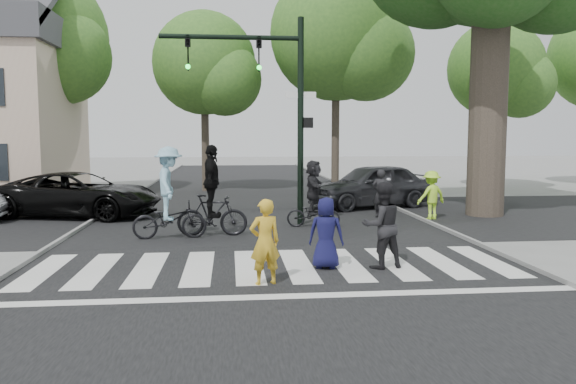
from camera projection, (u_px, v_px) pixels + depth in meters
name	position (u px, v px, depth m)	size (l,w,h in m)	color
ground	(278.00, 278.00, 10.34)	(120.00, 120.00, 0.00)	gray
road_stem	(262.00, 232.00, 15.29)	(10.00, 70.00, 0.01)	black
road_cross	(257.00, 216.00, 18.26)	(70.00, 10.00, 0.01)	black
curb_left	(71.00, 234.00, 14.76)	(0.10, 70.00, 0.10)	gray
curb_right	(441.00, 227.00, 15.81)	(0.10, 70.00, 0.10)	gray
crosswalk	(275.00, 270.00, 11.00)	(10.00, 3.85, 0.01)	silver
traffic_signal	(271.00, 91.00, 16.12)	(4.45, 0.29, 6.00)	black
bg_tree_1	(45.00, 42.00, 24.10)	(6.09, 5.80, 9.80)	brown
bg_tree_2	(209.00, 67.00, 26.03)	(5.04, 4.80, 8.40)	brown
bg_tree_3	(344.00, 39.00, 25.20)	(6.30, 6.00, 10.20)	brown
bg_tree_4	(502.00, 73.00, 27.00)	(4.83, 4.60, 8.15)	brown
pedestrian_woman	(265.00, 242.00, 9.85)	(0.56, 0.37, 1.53)	gold
pedestrian_child	(326.00, 233.00, 11.06)	(0.70, 0.45, 1.42)	#12123E
pedestrian_adult	(382.00, 225.00, 11.08)	(0.84, 0.65, 1.72)	black
cyclist_left	(169.00, 199.00, 14.24)	(1.90, 1.25, 2.36)	black
cyclist_mid	(212.00, 199.00, 14.63)	(1.86, 1.14, 2.39)	black
cyclist_right	(313.00, 198.00, 16.03)	(1.59, 1.48, 1.93)	black
car_suv	(79.00, 194.00, 18.17)	(2.41, 5.23, 1.45)	black
car_grey	(371.00, 185.00, 20.55)	(1.91, 4.75, 1.62)	#2D2E32
bystander_hivis	(431.00, 195.00, 17.57)	(0.99, 0.57, 1.53)	#BDFF34
bystander_dark	(381.00, 194.00, 17.89)	(0.57, 0.37, 1.56)	black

